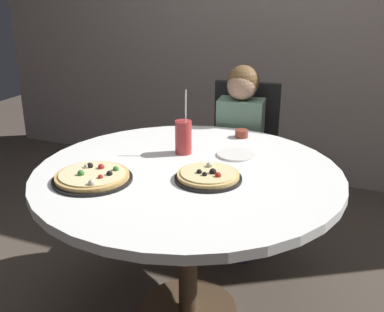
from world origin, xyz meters
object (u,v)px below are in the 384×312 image
Objects in this scene: diner_child at (237,170)px; soda_cup at (183,137)px; dining_table at (188,188)px; pizza_cheese at (93,177)px; pizza_veggie at (208,176)px; plate_small at (236,154)px; chair_wooden at (243,152)px; sauce_bowl at (242,134)px.

diner_child is 3.53× the size of soda_cup.
diner_child is (0.01, 0.71, -0.18)m from dining_table.
pizza_cheese is 0.50m from soda_cup.
pizza_cheese is (-0.33, -0.97, 0.28)m from diner_child.
pizza_veggie is 1.57× the size of plate_small.
dining_table is at bearing -89.32° from chair_wooden.
soda_cup is at bearing -97.65° from chair_wooden.
chair_wooden is 1.21m from pizza_cheese.
plate_small is (0.14, 0.26, 0.09)m from dining_table.
sauce_bowl reaches higher than dining_table.
diner_child reaches higher than soda_cup.
chair_wooden reaches higher than sauce_bowl.
dining_table is 1.42× the size of chair_wooden.
soda_cup is 4.38× the size of sauce_bowl.
pizza_cheese is at bearing -141.74° from dining_table.
dining_table is 1.25× the size of diner_child.
dining_table is 4.40× the size of soda_cup.
plate_small is (0.15, -0.63, 0.22)m from chair_wooden.
dining_table is at bearing -90.71° from diner_child.
diner_child is at bearing 112.27° from sauce_bowl.
dining_table is at bearing 153.37° from pizza_veggie.
chair_wooden is 0.69m from plate_small.
chair_wooden reaches higher than pizza_cheese.
pizza_veggie reaches higher than sauce_bowl.
chair_wooden is 0.19m from diner_child.
sauce_bowl is at bearing 62.97° from pizza_cheese.
sauce_bowl is at bearing 61.30° from soda_cup.
plate_small is at bearing 61.87° from dining_table.
diner_child is at bearing 77.66° from soda_cup.
plate_small is (0.02, 0.32, -0.01)m from pizza_veggie.
diner_child reaches higher than dining_table.
pizza_veggie is at bearing -93.58° from plate_small.
pizza_cheese is 0.69m from plate_small.
sauce_bowl is (0.09, -0.36, 0.24)m from chair_wooden.
soda_cup is (-0.10, 0.20, 0.17)m from dining_table.
sauce_bowl is at bearing 101.72° from plate_small.
pizza_veggie is (0.12, -0.06, 0.10)m from dining_table.
dining_table is 0.28m from soda_cup.
chair_wooden is at bearing 90.68° from dining_table.
soda_cup is (-0.22, 0.25, 0.06)m from pizza_veggie.
pizza_veggie is at bearing -86.42° from sauce_bowl.
soda_cup is 0.26m from plate_small.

